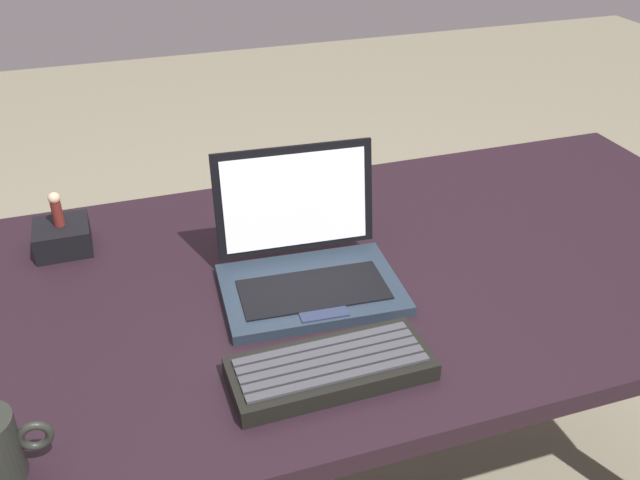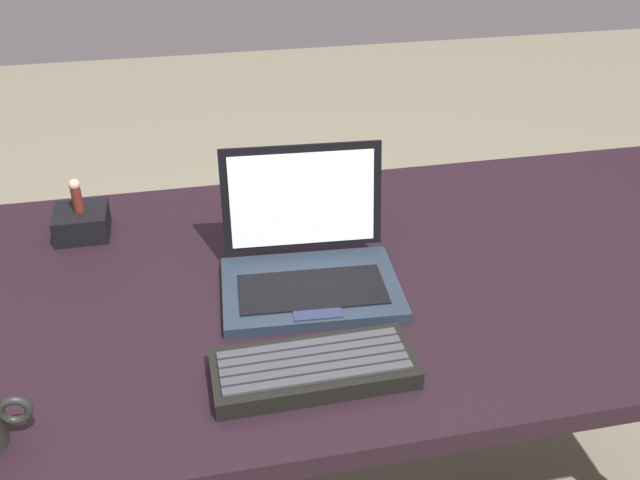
{
  "view_description": "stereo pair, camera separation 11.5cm",
  "coord_description": "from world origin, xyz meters",
  "px_view_note": "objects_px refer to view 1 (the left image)",
  "views": [
    {
      "loc": [
        -0.35,
        -0.99,
        1.43
      ],
      "look_at": [
        -0.03,
        -0.05,
        0.84
      ],
      "focal_mm": 39.14,
      "sensor_mm": 36.0,
      "label": 1
    },
    {
      "loc": [
        -0.23,
        -1.02,
        1.43
      ],
      "look_at": [
        -0.03,
        -0.05,
        0.84
      ],
      "focal_mm": 39.14,
      "sensor_mm": 36.0,
      "label": 2
    }
  ],
  "objects_px": {
    "laptop_front": "(306,263)",
    "figurine": "(56,208)",
    "external_keyboard": "(331,368)",
    "figurine_stand": "(63,237)"
  },
  "relations": [
    {
      "from": "laptop_front",
      "to": "external_keyboard",
      "type": "bearing_deg",
      "value": -99.26
    },
    {
      "from": "external_keyboard",
      "to": "figurine",
      "type": "distance_m",
      "value": 0.62
    },
    {
      "from": "figurine_stand",
      "to": "figurine",
      "type": "distance_m",
      "value": 0.06
    },
    {
      "from": "external_keyboard",
      "to": "figurine",
      "type": "xyz_separation_m",
      "value": [
        -0.36,
        0.5,
        0.07
      ]
    },
    {
      "from": "laptop_front",
      "to": "figurine_stand",
      "type": "relative_size",
      "value": 3.13
    },
    {
      "from": "external_keyboard",
      "to": "figurine_stand",
      "type": "bearing_deg",
      "value": 126.15
    },
    {
      "from": "laptop_front",
      "to": "figurine",
      "type": "xyz_separation_m",
      "value": [
        -0.4,
        0.26,
        0.04
      ]
    },
    {
      "from": "figurine",
      "to": "figurine_stand",
      "type": "bearing_deg",
      "value": -90.0
    },
    {
      "from": "laptop_front",
      "to": "figurine",
      "type": "relative_size",
      "value": 4.66
    },
    {
      "from": "figurine_stand",
      "to": "figurine",
      "type": "bearing_deg",
      "value": 90.0
    }
  ]
}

